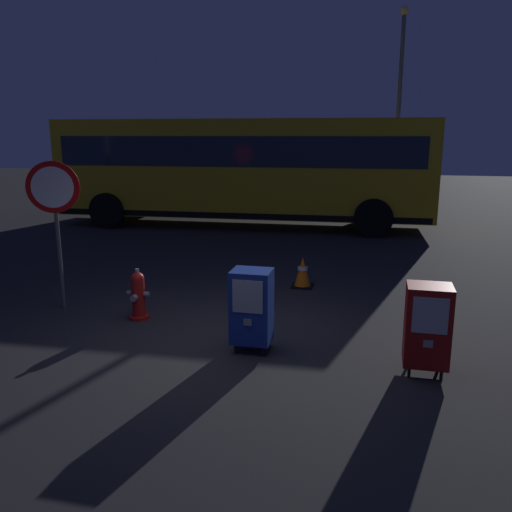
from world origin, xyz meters
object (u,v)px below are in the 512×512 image
object	(u,v)px
fire_hydrant	(138,295)
newspaper_box_primary	(252,306)
newspaper_box_secondary	(427,325)
traffic_cone	(303,272)
bus_near	(244,166)
street_light_near_right	(400,94)
stop_sign	(55,204)

from	to	relation	value
fire_hydrant	newspaper_box_primary	bearing A→B (deg)	-21.39
newspaper_box_secondary	traffic_cone	world-z (taller)	newspaper_box_secondary
newspaper_box_primary	bus_near	bearing A→B (deg)	105.03
newspaper_box_secondary	fire_hydrant	bearing A→B (deg)	166.63
newspaper_box_primary	street_light_near_right	bearing A→B (deg)	81.75
fire_hydrant	traffic_cone	size ratio (longest dim) A/B	1.41
stop_sign	bus_near	size ratio (longest dim) A/B	0.21
stop_sign	traffic_cone	world-z (taller)	stop_sign
traffic_cone	newspaper_box_primary	bearing A→B (deg)	-94.29
bus_near	street_light_near_right	distance (m)	6.78
fire_hydrant	bus_near	xyz separation A→B (m)	(-0.54, 8.16, 1.36)
newspaper_box_primary	traffic_cone	size ratio (longest dim) A/B	1.92
newspaper_box_secondary	traffic_cone	size ratio (longest dim) A/B	1.92
traffic_cone	bus_near	xyz separation A→B (m)	(-2.60, 6.01, 1.45)
fire_hydrant	traffic_cone	xyz separation A→B (m)	(2.07, 2.15, -0.09)
newspaper_box_primary	bus_near	size ratio (longest dim) A/B	0.10
traffic_cone	street_light_near_right	distance (m)	11.45
stop_sign	street_light_near_right	size ratio (longest dim) A/B	0.33
fire_hydrant	newspaper_box_primary	distance (m)	2.00
traffic_cone	stop_sign	bearing A→B (deg)	-150.12
newspaper_box_primary	street_light_near_right	world-z (taller)	street_light_near_right
bus_near	newspaper_box_secondary	bearing A→B (deg)	-66.54
fire_hydrant	street_light_near_right	distance (m)	13.88
street_light_near_right	traffic_cone	bearing A→B (deg)	-99.30
newspaper_box_secondary	street_light_near_right	xyz separation A→B (m)	(-0.06, 13.78, 3.37)
fire_hydrant	traffic_cone	bearing A→B (deg)	46.17
newspaper_box_primary	stop_sign	size ratio (longest dim) A/B	0.46
newspaper_box_primary	bus_near	distance (m)	9.27
traffic_cone	street_light_near_right	world-z (taller)	street_light_near_right
fire_hydrant	bus_near	world-z (taller)	bus_near
bus_near	street_light_near_right	xyz separation A→B (m)	(4.35, 4.70, 2.23)
newspaper_box_secondary	traffic_cone	distance (m)	3.58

